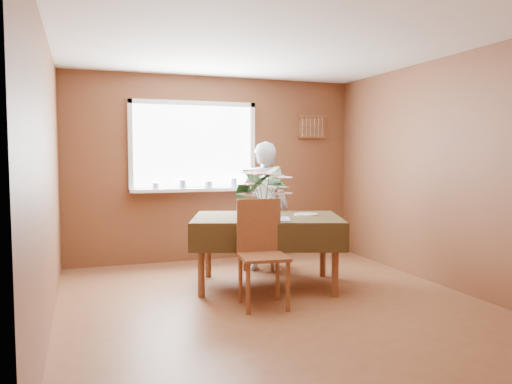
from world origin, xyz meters
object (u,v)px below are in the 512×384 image
object	(u,v)px
dining_table	(267,225)
chair_far	(259,229)
chair_near	(261,248)
seated_woman	(265,207)
flower_bouquet	(264,188)

from	to	relation	value
dining_table	chair_far	size ratio (longest dim) A/B	1.98
chair_far	chair_near	world-z (taller)	chair_near
chair_far	seated_woman	distance (m)	0.31
dining_table	flower_bouquet	xyz separation A→B (m)	(-0.13, -0.24, 0.42)
chair_far	seated_woman	bearing A→B (deg)	137.31
chair_near	seated_woman	xyz separation A→B (m)	(0.52, 1.31, 0.25)
dining_table	chair_near	distance (m)	0.69
chair_far	dining_table	bearing A→B (deg)	98.89
dining_table	flower_bouquet	world-z (taller)	flower_bouquet
dining_table	chair_far	bearing A→B (deg)	95.27
dining_table	chair_far	distance (m)	0.83
chair_near	flower_bouquet	bearing A→B (deg)	73.38
seated_woman	flower_bouquet	distance (m)	1.04
dining_table	chair_near	size ratio (longest dim) A/B	1.83
dining_table	seated_woman	bearing A→B (deg)	90.00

